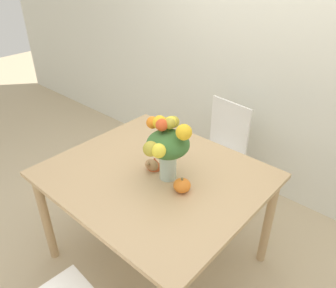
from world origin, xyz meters
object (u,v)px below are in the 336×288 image
at_px(dining_chair_near_window, 218,152).
at_px(turkey_figurine, 153,164).
at_px(flower_vase, 167,144).
at_px(pumpkin, 182,185).

bearing_deg(dining_chair_near_window, turkey_figurine, -79.44).
height_order(flower_vase, turkey_figurine, flower_vase).
height_order(flower_vase, pumpkin, flower_vase).
height_order(pumpkin, dining_chair_near_window, dining_chair_near_window).
bearing_deg(turkey_figurine, flower_vase, -4.36).
height_order(pumpkin, turkey_figurine, pumpkin).
xyz_separation_m(flower_vase, dining_chair_near_window, (-0.19, 0.87, -0.55)).
distance_m(pumpkin, dining_chair_near_window, 1.04).
relative_size(pumpkin, dining_chair_near_window, 0.11).
relative_size(pumpkin, turkey_figurine, 0.80).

